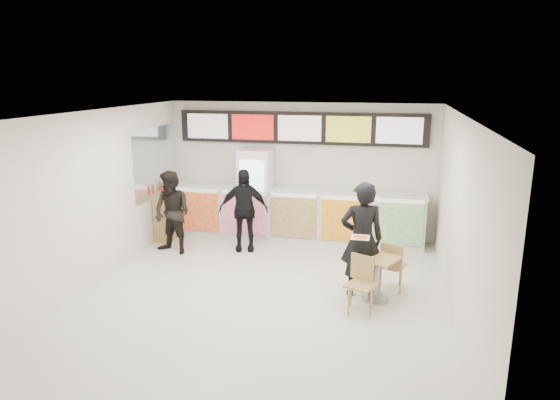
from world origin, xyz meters
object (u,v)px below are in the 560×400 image
(service_counter, at_px, (297,214))
(condiment_ledge, at_px, (169,215))
(cafe_table, at_px, (377,271))
(drinks_fridge, at_px, (256,193))
(customer_mid, at_px, (244,210))
(customer_left, at_px, (172,213))
(customer_main, at_px, (362,240))

(service_counter, relative_size, condiment_ledge, 4.57)
(service_counter, height_order, cafe_table, service_counter)
(drinks_fridge, distance_m, cafe_table, 3.99)
(service_counter, xyz_separation_m, drinks_fridge, (-0.93, 0.02, 0.43))
(drinks_fridge, xyz_separation_m, customer_mid, (-0.01, -0.94, -0.14))
(customer_mid, relative_size, condiment_ledge, 1.42)
(customer_mid, bearing_deg, customer_left, -173.14)
(service_counter, xyz_separation_m, condiment_ledge, (-2.82, -0.53, -0.05))
(service_counter, bearing_deg, condiment_ledge, -169.27)
(customer_main, height_order, condiment_ledge, customer_main)
(customer_main, relative_size, condiment_ledge, 1.59)
(customer_mid, height_order, cafe_table, customer_mid)
(cafe_table, bearing_deg, customer_main, 175.37)
(service_counter, height_order, drinks_fridge, drinks_fridge)
(customer_left, distance_m, condiment_ledge, 1.09)
(customer_main, distance_m, customer_mid, 3.06)
(cafe_table, bearing_deg, customer_mid, 170.57)
(customer_left, height_order, customer_mid, customer_mid)
(drinks_fridge, bearing_deg, condiment_ledge, -163.72)
(drinks_fridge, relative_size, cafe_table, 1.31)
(customer_main, bearing_deg, cafe_table, 137.42)
(customer_main, xyz_separation_m, customer_mid, (-2.53, 1.72, -0.10))
(customer_main, bearing_deg, service_counter, -72.68)
(drinks_fridge, relative_size, customer_left, 1.17)
(customer_main, bearing_deg, customer_mid, -47.87)
(service_counter, xyz_separation_m, customer_main, (1.59, -2.64, 0.39))
(customer_mid, distance_m, cafe_table, 3.39)
(service_counter, relative_size, customer_main, 2.87)
(customer_main, bearing_deg, customer_left, -30.95)
(cafe_table, distance_m, condiment_ledge, 5.20)
(condiment_ledge, bearing_deg, cafe_table, -25.78)
(customer_main, xyz_separation_m, customer_left, (-3.89, 1.21, -0.11))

